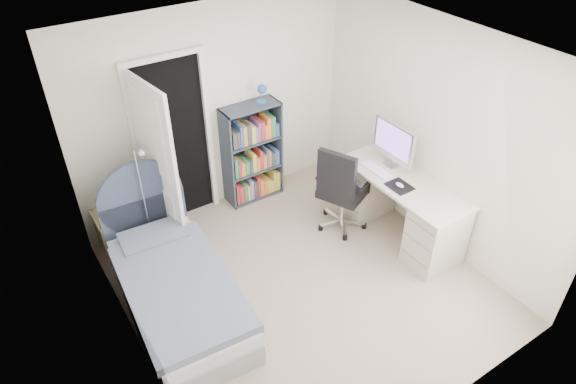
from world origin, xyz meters
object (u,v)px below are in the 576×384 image
bed (175,286)px  floor_lamp (149,216)px  office_chair (341,187)px  desk (400,205)px  nightstand (113,221)px  bookcase (253,156)px

bed → floor_lamp: size_ratio=1.47×
office_chair → desk: bearing=-40.6°
nightstand → bookcase: size_ratio=0.39×
bed → bookcase: (1.60, 1.20, 0.31)m
bookcase → desk: bookcase is taller
bookcase → desk: (1.01, -1.59, -0.17)m
floor_lamp → bed: bearing=-96.9°
desk → nightstand: bearing=151.3°
nightstand → office_chair: bearing=-25.5°
bed → nightstand: (-0.22, 1.16, 0.12)m
bed → office_chair: size_ratio=1.82×
floor_lamp → desk: 2.78m
office_chair → bookcase: bearing=113.0°
bed → nightstand: bed is taller
office_chair → floor_lamp: bearing=159.2°
floor_lamp → office_chair: bearing=-20.8°
nightstand → floor_lamp: size_ratio=0.43×
nightstand → desk: size_ratio=0.38×
bookcase → office_chair: size_ratio=1.36×
floor_lamp → office_chair: floor_lamp is taller
bookcase → desk: size_ratio=0.96×
bed → office_chair: bed is taller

